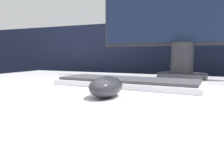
{
  "coord_description": "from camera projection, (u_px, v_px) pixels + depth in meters",
  "views": [
    {
      "loc": [
        0.17,
        -0.57,
        0.87
      ],
      "look_at": [
        -0.03,
        -0.11,
        0.8
      ],
      "focal_mm": 35.0,
      "sensor_mm": 36.0,
      "label": 1
    }
  ],
  "objects": [
    {
      "name": "keyboard",
      "position": [
        127.0,
        82.0,
        0.64
      ],
      "size": [
        0.44,
        0.17,
        0.02
      ],
      "rotation": [
        0.0,
        0.0,
        -0.05
      ],
      "color": "silver",
      "rests_on": "desk"
    },
    {
      "name": "monitor",
      "position": [
        184.0,
        8.0,
        0.82
      ],
      "size": [
        0.65,
        0.19,
        0.49
      ],
      "color": "#28282D",
      "rests_on": "desk"
    },
    {
      "name": "computer_mouse_near",
      "position": [
        106.0,
        87.0,
        0.48
      ],
      "size": [
        0.07,
        0.11,
        0.05
      ],
      "rotation": [
        0.0,
        0.0,
        0.03
      ],
      "color": "#232328",
      "rests_on": "desk"
    },
    {
      "name": "partition_panel",
      "position": [
        169.0,
        120.0,
        1.17
      ],
      "size": [
        5.0,
        0.03,
        1.04
      ],
      "color": "black",
      "rests_on": "ground_plane"
    }
  ]
}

